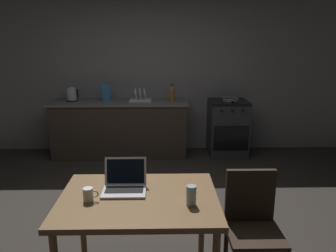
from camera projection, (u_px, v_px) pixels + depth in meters
ground_plane at (144, 222)px, 3.49m from camera, size 12.00×12.00×0.00m
back_wall at (168, 68)px, 5.57m from camera, size 6.40×0.10×2.74m
kitchen_counter at (120, 128)px, 5.45m from camera, size 2.16×0.64×0.89m
stove_oven at (227, 128)px, 5.48m from camera, size 0.60×0.62×0.89m
dining_table at (139, 206)px, 2.46m from camera, size 1.14×0.85×0.73m
chair at (252, 221)px, 2.54m from camera, size 0.40×0.40×0.88m
laptop at (125, 185)px, 2.53m from camera, size 0.32×0.28×0.22m
electric_kettle at (72, 94)px, 5.29m from camera, size 0.19×0.17×0.23m
bottle at (172, 93)px, 5.27m from camera, size 0.07×0.07×0.27m
frying_pan at (230, 99)px, 5.34m from camera, size 0.26×0.43×0.05m
coffee_mug at (88, 195)px, 2.36m from camera, size 0.11×0.07×0.10m
drinking_glass at (191, 195)px, 2.30m from camera, size 0.07×0.07×0.14m
cereal_box at (106, 92)px, 5.32m from camera, size 0.13×0.05×0.27m
dish_rack at (141, 98)px, 5.33m from camera, size 0.34×0.26×0.21m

